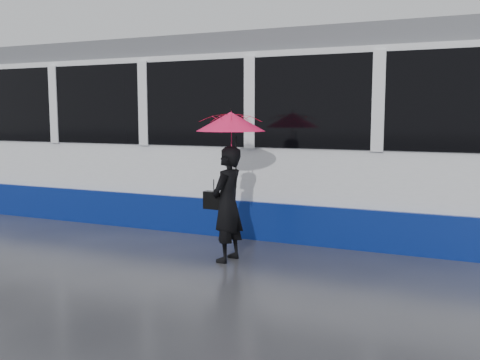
% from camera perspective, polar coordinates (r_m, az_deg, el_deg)
% --- Properties ---
extents(ground, '(90.00, 90.00, 0.00)m').
position_cam_1_polar(ground, '(7.35, 2.48, -8.90)').
color(ground, '#2B2B30').
rests_on(ground, ground).
extents(rails, '(34.00, 1.51, 0.02)m').
position_cam_1_polar(rails, '(9.66, 7.92, -5.06)').
color(rails, '#3F3D38').
rests_on(rails, ground).
extents(tram, '(26.00, 2.56, 3.35)m').
position_cam_1_polar(tram, '(9.13, 18.82, 4.26)').
color(tram, white).
rests_on(tram, ground).
extents(woman, '(0.43, 0.61, 1.59)m').
position_cam_1_polar(woman, '(7.32, -1.34, -2.59)').
color(woman, black).
rests_on(woman, ground).
extents(umbrella, '(1.02, 1.02, 1.07)m').
position_cam_1_polar(umbrella, '(7.21, -1.00, 4.82)').
color(umbrella, '#FF155C').
rests_on(umbrella, ground).
extents(handbag, '(0.29, 0.15, 0.43)m').
position_cam_1_polar(handbag, '(7.43, -2.81, -2.16)').
color(handbag, black).
rests_on(handbag, ground).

